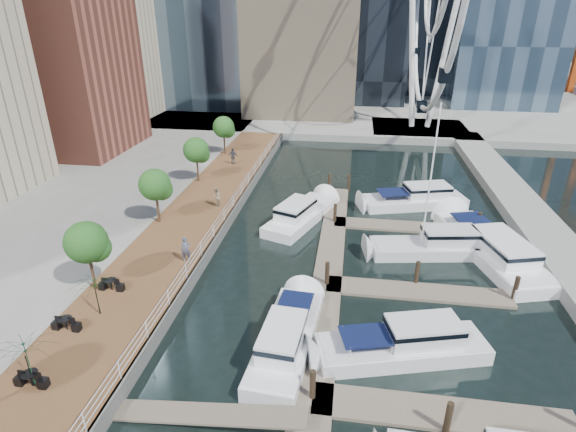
# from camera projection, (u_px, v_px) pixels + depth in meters

# --- Properties ---
(ground) EXTENTS (520.00, 520.00, 0.00)m
(ground) POSITION_uv_depth(u_px,v_px,m) (260.00, 364.00, 23.74)
(ground) COLOR black
(ground) RESTS_ON ground
(boardwalk) EXTENTS (6.00, 60.00, 1.00)m
(boardwalk) POSITION_uv_depth(u_px,v_px,m) (192.00, 224.00, 38.23)
(boardwalk) COLOR brown
(boardwalk) RESTS_ON ground
(seawall) EXTENTS (0.25, 60.00, 1.00)m
(seawall) POSITION_uv_depth(u_px,v_px,m) (226.00, 226.00, 37.83)
(seawall) COLOR #595954
(seawall) RESTS_ON ground
(land_far) EXTENTS (200.00, 114.00, 1.00)m
(land_far) POSITION_uv_depth(u_px,v_px,m) (340.00, 82.00, 115.30)
(land_far) COLOR gray
(land_far) RESTS_ON ground
(breakwater) EXTENTS (4.00, 60.00, 1.00)m
(breakwater) POSITION_uv_depth(u_px,v_px,m) (533.00, 220.00, 38.85)
(breakwater) COLOR gray
(breakwater) RESTS_ON ground
(pier) EXTENTS (14.00, 12.00, 1.00)m
(pier) POSITION_uv_depth(u_px,v_px,m) (419.00, 130.00, 68.44)
(pier) COLOR gray
(pier) RESTS_ON ground
(railing) EXTENTS (0.10, 60.00, 1.05)m
(railing) POSITION_uv_depth(u_px,v_px,m) (224.00, 215.00, 37.42)
(railing) COLOR white
(railing) RESTS_ON boardwalk
(floating_docks) EXTENTS (16.00, 34.00, 2.60)m
(floating_docks) POSITION_uv_depth(u_px,v_px,m) (400.00, 270.00, 31.45)
(floating_docks) COLOR #6D6051
(floating_docks) RESTS_ON ground
(street_trees) EXTENTS (2.60, 42.60, 4.60)m
(street_trees) POSITION_uv_depth(u_px,v_px,m) (155.00, 185.00, 36.08)
(street_trees) COLOR #3F2B1C
(street_trees) RESTS_ON ground
(cafe_tables) EXTENTS (2.50, 13.70, 0.74)m
(cafe_tables) POSITION_uv_depth(u_px,v_px,m) (50.00, 349.00, 22.76)
(cafe_tables) COLOR black
(cafe_tables) RESTS_ON ground
(yacht_foreground) EXTENTS (10.34, 5.23, 2.15)m
(yacht_foreground) POSITION_uv_depth(u_px,v_px,m) (401.00, 355.00, 24.33)
(yacht_foreground) COLOR silver
(yacht_foreground) RESTS_ON ground
(pedestrian_near) EXTENTS (0.79, 0.65, 1.87)m
(pedestrian_near) POSITION_uv_depth(u_px,v_px,m) (186.00, 249.00, 31.16)
(pedestrian_near) COLOR #484C60
(pedestrian_near) RESTS_ON boardwalk
(pedestrian_mid) EXTENTS (0.75, 0.93, 1.82)m
(pedestrian_mid) POSITION_uv_depth(u_px,v_px,m) (216.00, 197.00, 39.99)
(pedestrian_mid) COLOR gray
(pedestrian_mid) RESTS_ON boardwalk
(pedestrian_far) EXTENTS (1.12, 0.54, 1.85)m
(pedestrian_far) POSITION_uv_depth(u_px,v_px,m) (233.00, 156.00, 51.21)
(pedestrian_far) COLOR #373B45
(pedestrian_far) RESTS_ON boardwalk
(moored_yachts) EXTENTS (21.70, 32.77, 11.50)m
(moored_yachts) POSITION_uv_depth(u_px,v_px,m) (418.00, 261.00, 33.51)
(moored_yachts) COLOR silver
(moored_yachts) RESTS_ON ground
(cafe_seating) EXTENTS (3.74, 14.25, 2.60)m
(cafe_seating) POSITION_uv_depth(u_px,v_px,m) (39.00, 355.00, 21.21)
(cafe_seating) COLOR #0E3613
(cafe_seating) RESTS_ON ground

